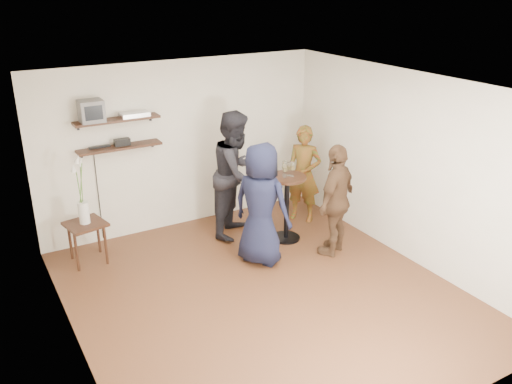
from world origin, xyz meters
TOP-DOWN VIEW (x-y plane):
  - room at (0.00, 0.00)m, footprint 4.58×5.08m
  - shelf_upper at (-1.00, 2.38)m, footprint 1.20×0.25m
  - shelf_lower at (-1.00, 2.38)m, footprint 1.20×0.25m
  - crt_monitor at (-1.34, 2.38)m, footprint 0.32×0.30m
  - dvd_deck at (-0.74, 2.38)m, footprint 0.40×0.24m
  - radio at (-0.96, 2.38)m, footprint 0.22×0.10m
  - power_strip at (-1.27, 2.42)m, footprint 0.30×0.05m
  - side_table at (-1.69, 1.95)m, footprint 0.58×0.58m
  - vase_lilies at (-1.69, 1.95)m, footprint 0.19×0.20m
  - drinks_table at (1.08, 1.17)m, footprint 0.56×0.56m
  - wine_glass_fl at (1.02, 1.15)m, footprint 0.07×0.07m
  - wine_glass_fr at (1.13, 1.13)m, footprint 0.07×0.07m
  - wine_glass_bl at (1.07, 1.23)m, footprint 0.07×0.07m
  - wine_glass_br at (1.12, 1.18)m, footprint 0.07×0.07m
  - person_plaid at (1.71, 1.65)m, footprint 0.64×0.68m
  - person_dark at (0.55, 1.75)m, footprint 1.18×1.17m
  - person_navy at (0.40, 0.77)m, footprint 0.90×1.00m
  - person_brown at (1.45, 0.47)m, footprint 1.02×0.79m

SIDE VIEW (x-z plane):
  - side_table at x=-1.69m, z-range 0.20..0.79m
  - drinks_table at x=1.08m, z-range 0.14..1.16m
  - person_plaid at x=1.71m, z-range 0.00..1.56m
  - person_brown at x=1.45m, z-range 0.00..1.62m
  - person_navy at x=0.40m, z-range 0.00..1.71m
  - vase_lilies at x=-1.69m, z-range 0.41..1.40m
  - person_dark at x=0.55m, z-range 0.00..1.92m
  - wine_glass_br at x=1.12m, z-range 1.05..1.24m
  - wine_glass_fl at x=1.02m, z-range 1.05..1.25m
  - wine_glass_bl at x=1.07m, z-range 1.05..1.26m
  - wine_glass_fr at x=1.13m, z-range 1.05..1.27m
  - room at x=0.00m, z-range -0.04..2.64m
  - shelf_lower at x=-1.00m, z-range 1.43..1.47m
  - power_strip at x=-1.27m, z-range 1.47..1.50m
  - radio at x=-0.96m, z-range 1.47..1.57m
  - shelf_upper at x=-1.00m, z-range 1.83..1.87m
  - dvd_deck at x=-0.74m, z-range 1.87..1.93m
  - crt_monitor at x=-1.34m, z-range 1.87..2.17m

